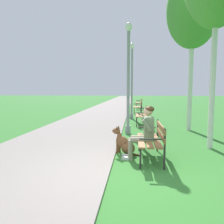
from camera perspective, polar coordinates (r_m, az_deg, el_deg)
The scene contains 11 objects.
ground_plane at distance 4.26m, azimuth 2.17°, elevation -16.56°, with size 120.00×120.00×0.00m, color #33752D.
paved_path at distance 28.06m, azimuth 1.39°, elevation 2.49°, with size 3.47×60.00×0.04m, color gray.
park_bench_near at distance 5.21m, azimuth 10.58°, elevation -6.58°, with size 0.55×1.50×0.85m.
park_bench_mid at distance 10.24m, azimuth 8.13°, elevation -0.50°, with size 0.55×1.50×0.85m.
park_bench_far at distance 15.35m, azimuth 6.93°, elevation 1.58°, with size 0.55×1.50×0.85m.
park_bench_furthest at distance 20.32m, azimuth 7.22°, elevation 2.59°, with size 0.55×1.50×0.85m.
person_seated_on_near_bench at distance 5.14m, azimuth 8.33°, elevation -4.81°, with size 0.74×0.49×1.25m.
dog_brown at distance 5.62m, azimuth 3.26°, elevation -8.23°, with size 0.78×0.48×0.71m.
lamp_post_near at distance 8.05m, azimuth 4.28°, elevation 9.02°, with size 0.24×0.24×4.01m.
lamp_post_mid at distance 12.31m, azimuth 5.20°, elevation 8.28°, with size 0.24×0.24×4.18m.
birch_tree_third at distance 9.74m, azimuth 20.35°, elevation 23.49°, with size 2.00×1.73×6.13m.
Camera 1 is at (0.25, -3.93, 1.62)m, focal length 35.04 mm.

